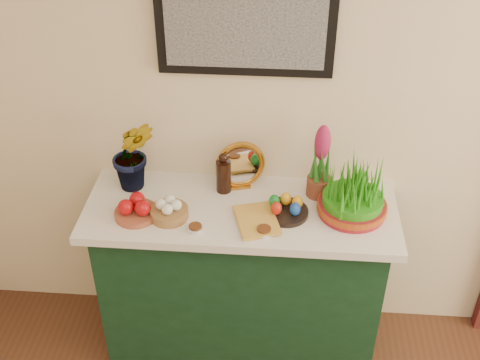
# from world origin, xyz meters

# --- Properties ---
(sideboard) EXTENTS (1.30, 0.45, 0.85)m
(sideboard) POSITION_xyz_m (-0.46, 2.00, 0.42)
(sideboard) COLOR #143821
(sideboard) RESTS_ON ground
(tablecloth) EXTENTS (1.40, 0.55, 0.04)m
(tablecloth) POSITION_xyz_m (-0.46, 2.00, 0.87)
(tablecloth) COLOR white
(tablecloth) RESTS_ON sideboard
(hyacinth_green) EXTENTS (0.26, 0.23, 0.48)m
(hyacinth_green) POSITION_xyz_m (-0.95, 2.12, 1.13)
(hyacinth_green) COLOR #2A7220
(hyacinth_green) RESTS_ON tablecloth
(apple_bowl) EXTENTS (0.25, 0.25, 0.10)m
(apple_bowl) POSITION_xyz_m (-0.91, 1.90, 0.93)
(apple_bowl) COLOR #9A4B30
(apple_bowl) RESTS_ON tablecloth
(garlic_basket) EXTENTS (0.22, 0.22, 0.09)m
(garlic_basket) POSITION_xyz_m (-0.76, 1.90, 0.93)
(garlic_basket) COLOR #9E723F
(garlic_basket) RESTS_ON tablecloth
(vinegar_cruet) EXTENTS (0.07, 0.07, 0.20)m
(vinegar_cruet) POSITION_xyz_m (-0.54, 2.12, 0.98)
(vinegar_cruet) COLOR black
(vinegar_cruet) RESTS_ON tablecloth
(mirror) EXTENTS (0.24, 0.11, 0.23)m
(mirror) POSITION_xyz_m (-0.47, 2.17, 1.00)
(mirror) COLOR #B67924
(mirror) RESTS_ON tablecloth
(book) EXTENTS (0.21, 0.26, 0.03)m
(book) POSITION_xyz_m (-0.46, 1.87, 0.91)
(book) COLOR gold
(book) RESTS_ON tablecloth
(spice_dish_left) EXTENTS (0.07, 0.07, 0.03)m
(spice_dish_left) POSITION_xyz_m (-0.64, 1.82, 0.90)
(spice_dish_left) COLOR silver
(spice_dish_left) RESTS_ON tablecloth
(spice_dish_right) EXTENTS (0.08, 0.08, 0.03)m
(spice_dish_right) POSITION_xyz_m (-0.34, 1.83, 0.90)
(spice_dish_right) COLOR silver
(spice_dish_right) RESTS_ON tablecloth
(egg_plate) EXTENTS (0.24, 0.24, 0.08)m
(egg_plate) POSITION_xyz_m (-0.26, 1.97, 0.92)
(egg_plate) COLOR black
(egg_plate) RESTS_ON tablecloth
(hyacinth_pink) EXTENTS (0.11, 0.11, 0.37)m
(hyacinth_pink) POSITION_xyz_m (-0.11, 2.12, 1.05)
(hyacinth_pink) COLOR brown
(hyacinth_pink) RESTS_ON tablecloth
(wheatgrass_sabzeh) EXTENTS (0.31, 0.31, 0.25)m
(wheatgrass_sabzeh) POSITION_xyz_m (0.03, 2.00, 1.00)
(wheatgrass_sabzeh) COLOR maroon
(wheatgrass_sabzeh) RESTS_ON tablecloth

